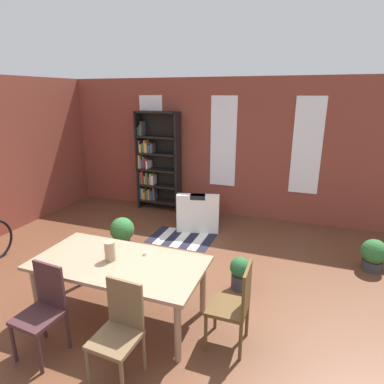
{
  "coord_description": "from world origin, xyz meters",
  "views": [
    {
      "loc": [
        1.7,
        -2.99,
        2.58
      ],
      "look_at": [
        0.03,
        1.59,
        1.07
      ],
      "focal_mm": 30.12,
      "sensor_mm": 36.0,
      "label": 1
    }
  ],
  "objects_px": {
    "bookshelf_tall": "(155,163)",
    "potted_plant_by_shelf": "(374,254)",
    "potted_plant_corner": "(122,231)",
    "potted_plant_window": "(240,272)",
    "dining_chair_head_right": "(235,304)",
    "armchair_white": "(199,213)",
    "dining_chair_near_left": "(43,307)",
    "dining_chair_near_right": "(120,329)",
    "vase_on_table": "(110,251)",
    "dining_table": "(119,267)"
  },
  "relations": [
    {
      "from": "vase_on_table",
      "to": "armchair_white",
      "type": "xyz_separation_m",
      "value": [
        0.09,
        2.9,
        -0.57
      ]
    },
    {
      "from": "vase_on_table",
      "to": "bookshelf_tall",
      "type": "distance_m",
      "value": 3.81
    },
    {
      "from": "bookshelf_tall",
      "to": "potted_plant_corner",
      "type": "relative_size",
      "value": 3.92
    },
    {
      "from": "dining_table",
      "to": "dining_chair_head_right",
      "type": "height_order",
      "value": "dining_chair_head_right"
    },
    {
      "from": "bookshelf_tall",
      "to": "potted_plant_window",
      "type": "height_order",
      "value": "bookshelf_tall"
    },
    {
      "from": "vase_on_table",
      "to": "dining_chair_near_right",
      "type": "xyz_separation_m",
      "value": [
        0.55,
        -0.72,
        -0.34
      ]
    },
    {
      "from": "dining_chair_head_right",
      "to": "potted_plant_by_shelf",
      "type": "height_order",
      "value": "dining_chair_head_right"
    },
    {
      "from": "dining_chair_near_right",
      "to": "potted_plant_corner",
      "type": "distance_m",
      "value": 2.65
    },
    {
      "from": "dining_table",
      "to": "dining_chair_near_left",
      "type": "xyz_separation_m",
      "value": [
        -0.44,
        -0.72,
        -0.15
      ]
    },
    {
      "from": "dining_table",
      "to": "armchair_white",
      "type": "distance_m",
      "value": 2.93
    },
    {
      "from": "potted_plant_window",
      "to": "dining_table",
      "type": "bearing_deg",
      "value": -139.05
    },
    {
      "from": "bookshelf_tall",
      "to": "vase_on_table",
      "type": "bearing_deg",
      "value": -71.67
    },
    {
      "from": "vase_on_table",
      "to": "potted_plant_window",
      "type": "relative_size",
      "value": 0.49
    },
    {
      "from": "vase_on_table",
      "to": "potted_plant_window",
      "type": "height_order",
      "value": "vase_on_table"
    },
    {
      "from": "dining_table",
      "to": "dining_chair_near_left",
      "type": "distance_m",
      "value": 0.86
    },
    {
      "from": "dining_chair_head_right",
      "to": "vase_on_table",
      "type": "bearing_deg",
      "value": -179.99
    },
    {
      "from": "bookshelf_tall",
      "to": "potted_plant_window",
      "type": "xyz_separation_m",
      "value": [
        2.51,
        -2.56,
        -0.8
      ]
    },
    {
      "from": "bookshelf_tall",
      "to": "potted_plant_by_shelf",
      "type": "distance_m",
      "value": 4.58
    },
    {
      "from": "dining_chair_head_right",
      "to": "bookshelf_tall",
      "type": "xyz_separation_m",
      "value": [
        -2.66,
        3.61,
        0.54
      ]
    },
    {
      "from": "dining_chair_near_left",
      "to": "dining_chair_head_right",
      "type": "xyz_separation_m",
      "value": [
        1.8,
        0.72,
        0.0
      ]
    },
    {
      "from": "dining_chair_head_right",
      "to": "bookshelf_tall",
      "type": "bearing_deg",
      "value": 126.41
    },
    {
      "from": "bookshelf_tall",
      "to": "potted_plant_window",
      "type": "bearing_deg",
      "value": -45.66
    },
    {
      "from": "dining_table",
      "to": "dining_chair_head_right",
      "type": "relative_size",
      "value": 2.07
    },
    {
      "from": "armchair_white",
      "to": "potted_plant_corner",
      "type": "relative_size",
      "value": 1.74
    },
    {
      "from": "dining_chair_near_left",
      "to": "potted_plant_corner",
      "type": "xyz_separation_m",
      "value": [
        -0.5,
        2.25,
        -0.19
      ]
    },
    {
      "from": "potted_plant_window",
      "to": "potted_plant_by_shelf",
      "type": "bearing_deg",
      "value": 33.44
    },
    {
      "from": "dining_chair_head_right",
      "to": "bookshelf_tall",
      "type": "distance_m",
      "value": 4.52
    },
    {
      "from": "vase_on_table",
      "to": "bookshelf_tall",
      "type": "relative_size",
      "value": 0.1
    },
    {
      "from": "potted_plant_by_shelf",
      "to": "potted_plant_window",
      "type": "relative_size",
      "value": 1.05
    },
    {
      "from": "vase_on_table",
      "to": "dining_chair_head_right",
      "type": "bearing_deg",
      "value": 0.01
    },
    {
      "from": "vase_on_table",
      "to": "potted_plant_window",
      "type": "distance_m",
      "value": 1.78
    },
    {
      "from": "potted_plant_by_shelf",
      "to": "potted_plant_corner",
      "type": "bearing_deg",
      "value": -170.06
    },
    {
      "from": "dining_chair_near_right",
      "to": "potted_plant_by_shelf",
      "type": "distance_m",
      "value": 3.89
    },
    {
      "from": "bookshelf_tall",
      "to": "armchair_white",
      "type": "height_order",
      "value": "bookshelf_tall"
    },
    {
      "from": "potted_plant_corner",
      "to": "potted_plant_window",
      "type": "height_order",
      "value": "potted_plant_corner"
    },
    {
      "from": "dining_chair_near_left",
      "to": "vase_on_table",
      "type": "bearing_deg",
      "value": 65.34
    },
    {
      "from": "dining_table",
      "to": "potted_plant_by_shelf",
      "type": "relative_size",
      "value": 4.05
    },
    {
      "from": "dining_chair_head_right",
      "to": "dining_chair_near_right",
      "type": "relative_size",
      "value": 1.0
    },
    {
      "from": "potted_plant_window",
      "to": "vase_on_table",
      "type": "bearing_deg",
      "value": -141.44
    },
    {
      "from": "dining_chair_near_left",
      "to": "potted_plant_by_shelf",
      "type": "height_order",
      "value": "dining_chair_near_left"
    },
    {
      "from": "bookshelf_tall",
      "to": "potted_plant_corner",
      "type": "height_order",
      "value": "bookshelf_tall"
    },
    {
      "from": "bookshelf_tall",
      "to": "potted_plant_corner",
      "type": "xyz_separation_m",
      "value": [
        0.37,
        -2.07,
        -0.74
      ]
    },
    {
      "from": "dining_chair_near_left",
      "to": "armchair_white",
      "type": "bearing_deg",
      "value": 83.44
    },
    {
      "from": "dining_chair_near_left",
      "to": "dining_table",
      "type": "bearing_deg",
      "value": 58.72
    },
    {
      "from": "potted_plant_by_shelf",
      "to": "dining_chair_near_right",
      "type": "bearing_deg",
      "value": -130.8
    },
    {
      "from": "potted_plant_by_shelf",
      "to": "potted_plant_window",
      "type": "bearing_deg",
      "value": -146.56
    },
    {
      "from": "armchair_white",
      "to": "potted_plant_window",
      "type": "distance_m",
      "value": 2.23
    },
    {
      "from": "dining_chair_near_left",
      "to": "dining_chair_near_right",
      "type": "relative_size",
      "value": 1.0
    },
    {
      "from": "dining_table",
      "to": "vase_on_table",
      "type": "height_order",
      "value": "vase_on_table"
    },
    {
      "from": "dining_chair_near_left",
      "to": "dining_chair_near_right",
      "type": "xyz_separation_m",
      "value": [
        0.88,
        0.0,
        0.0
      ]
    }
  ]
}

